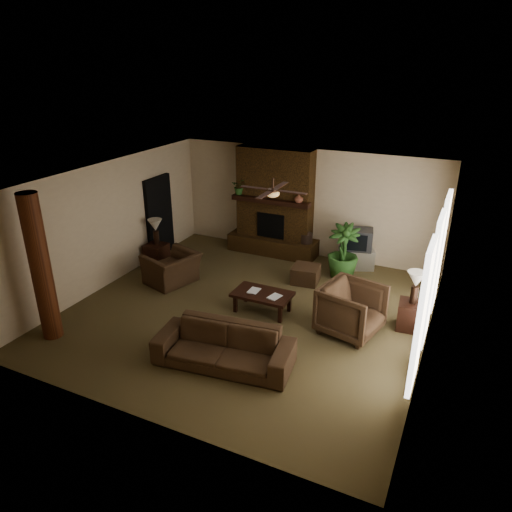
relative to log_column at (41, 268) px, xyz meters
The scene contains 23 objects.
room_shell 3.80m from the log_column, 39.13° to the left, with size 7.00×7.00×7.00m.
fireplace 6.02m from the log_column, 69.07° to the left, with size 2.40×0.70×2.80m.
windows 6.91m from the log_column, 22.11° to the left, with size 0.08×3.65×2.35m.
log_column is the anchor object (origin of this frame).
doorway 4.24m from the log_column, 96.65° to the left, with size 0.10×1.00×2.10m, color black.
ceiling_fan 4.45m from the log_column, 38.87° to the left, with size 1.35×1.35×0.37m.
sofa 3.56m from the log_column, 10.12° to the left, with size 2.36×0.69×0.92m, color #402C1B.
armchair_left 3.11m from the log_column, 75.28° to the left, with size 1.11×0.72×0.97m, color #402C1B.
armchair_right 5.73m from the log_column, 26.37° to the left, with size 1.05×0.98×1.08m, color #402C1B.
coffee_table 4.22m from the log_column, 38.13° to the left, with size 1.20×0.70×0.43m.
ottoman 5.66m from the log_column, 49.82° to the left, with size 0.60×0.60×0.40m, color #402C1B.
tv_stand 7.19m from the log_column, 51.48° to the left, with size 0.85×0.50×0.50m, color silver.
tv 7.13m from the log_column, 51.25° to the left, with size 0.74×0.65×0.52m.
floor_vase 6.42m from the log_column, 60.94° to the left, with size 0.34×0.34×0.77m.
floor_plant 6.54m from the log_column, 48.86° to the left, with size 0.74×1.32×0.74m, color #2C5421.
side_table_left 3.75m from the log_column, 93.20° to the left, with size 0.50×0.50×0.55m, color black.
lamp_left 3.65m from the log_column, 93.16° to the left, with size 0.40×0.40×0.65m.
side_table_right 6.97m from the log_column, 27.45° to the left, with size 0.50×0.50×0.55m, color black.
lamp_right 6.89m from the log_column, 27.50° to the left, with size 0.42×0.42×0.65m.
mantel_plant 5.56m from the log_column, 77.03° to the left, with size 0.38×0.42×0.33m, color #2C5421.
mantel_vase 6.09m from the log_column, 61.25° to the left, with size 0.22×0.23×0.22m, color brown.
book_a 3.95m from the log_column, 40.69° to the left, with size 0.22×0.03×0.29m, color #999999.
book_b 4.31m from the log_column, 35.95° to the left, with size 0.21×0.02×0.29m, color #999999.
Camera 1 is at (3.82, -7.72, 4.91)m, focal length 33.15 mm.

